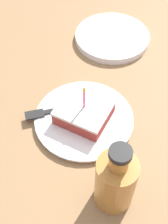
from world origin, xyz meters
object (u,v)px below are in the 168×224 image
at_px(plate, 84,119).
at_px(cake_slice, 84,112).
at_px(bottle, 115,181).
at_px(fork, 56,110).
at_px(side_plate, 112,37).

bearing_deg(plate, cake_slice, -18.68).
bearing_deg(bottle, plate, 44.33).
height_order(cake_slice, fork, cake_slice).
distance_m(cake_slice, side_plate, 0.32).
bearing_deg(plate, bottle, -135.67).
distance_m(plate, bottle, 0.21).
bearing_deg(side_plate, plate, -168.07).
distance_m(fork, side_plate, 0.32).
bearing_deg(side_plate, cake_slice, -168.04).
relative_size(bottle, side_plate, 0.81).
height_order(fork, bottle, bottle).
distance_m(cake_slice, fork, 0.07).
bearing_deg(cake_slice, side_plate, 11.96).
xyz_separation_m(plate, fork, (-0.01, 0.07, 0.01)).
xyz_separation_m(cake_slice, fork, (-0.02, 0.07, -0.02)).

